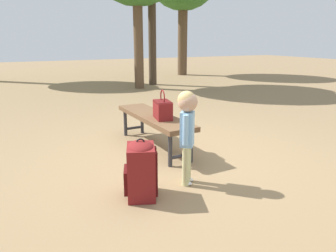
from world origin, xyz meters
The scene contains 5 objects.
ground_plane centered at (0.00, 0.00, 0.00)m, with size 40.00×40.00×0.00m, color #8C704C.
park_bench centered at (-0.63, -0.11, 0.39)m, with size 1.61×0.46×0.45m.
handbag centered at (-0.39, -0.10, 0.58)m, with size 0.35×0.24×0.37m.
child_standing centered at (0.54, -0.28, 0.63)m, with size 0.21×0.19×0.95m.
backpack_large centered at (0.60, -0.79, 0.28)m, with size 0.40×0.36×0.57m.
Camera 1 is at (3.12, -1.77, 1.42)m, focal length 34.08 mm.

